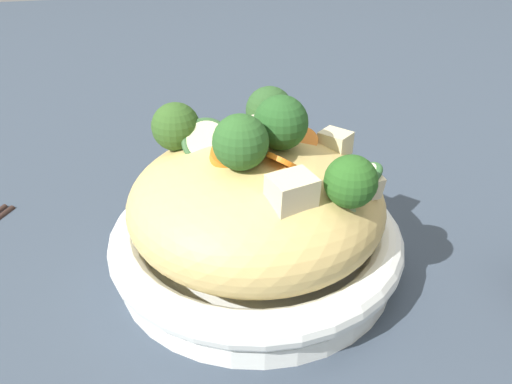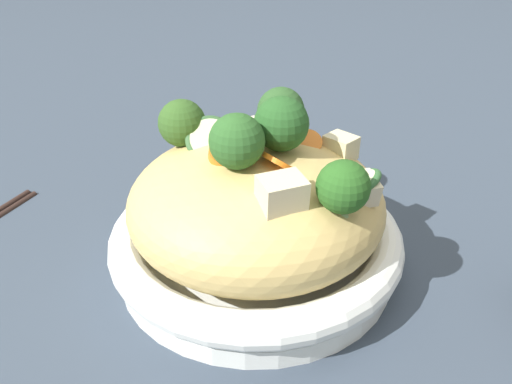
% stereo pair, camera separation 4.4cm
% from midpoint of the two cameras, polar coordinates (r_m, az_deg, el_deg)
% --- Properties ---
extents(ground_plane, '(3.00, 3.00, 0.00)m').
position_cam_midpoint_polar(ground_plane, '(0.49, 2.62, -8.11)').
color(ground_plane, '#35404E').
extents(serving_bowl, '(0.27, 0.27, 0.05)m').
position_cam_midpoint_polar(serving_bowl, '(0.48, 2.69, -5.78)').
color(serving_bowl, white).
rests_on(serving_bowl, ground_plane).
extents(noodle_heap, '(0.23, 0.23, 0.10)m').
position_cam_midpoint_polar(noodle_heap, '(0.45, 2.81, -1.20)').
color(noodle_heap, tan).
rests_on(noodle_heap, serving_bowl).
extents(broccoli_florets, '(0.22, 0.17, 0.08)m').
position_cam_midpoint_polar(broccoli_florets, '(0.44, 3.64, 6.61)').
color(broccoli_florets, '#92B071').
rests_on(broccoli_florets, serving_bowl).
extents(carrot_coins, '(0.14, 0.11, 0.04)m').
position_cam_midpoint_polar(carrot_coins, '(0.44, 4.08, 4.85)').
color(carrot_coins, orange).
rests_on(carrot_coins, serving_bowl).
extents(zucchini_slices, '(0.12, 0.16, 0.05)m').
position_cam_midpoint_polar(zucchini_slices, '(0.43, 4.97, 3.58)').
color(zucchini_slices, beige).
rests_on(zucchini_slices, serving_bowl).
extents(chicken_chunks, '(0.13, 0.11, 0.04)m').
position_cam_midpoint_polar(chicken_chunks, '(0.41, 8.07, 2.73)').
color(chicken_chunks, beige).
rests_on(chicken_chunks, serving_bowl).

